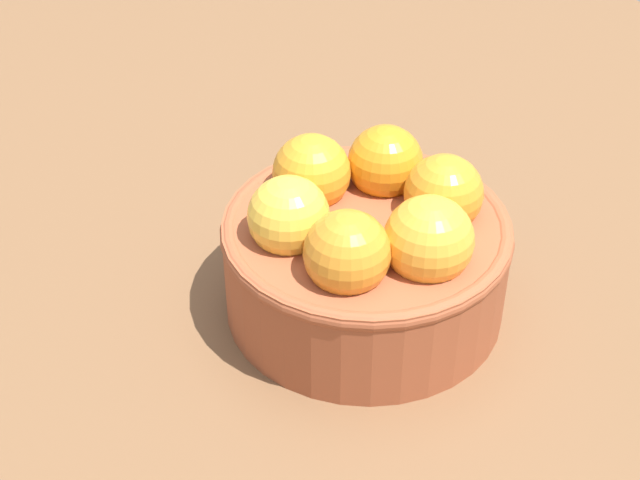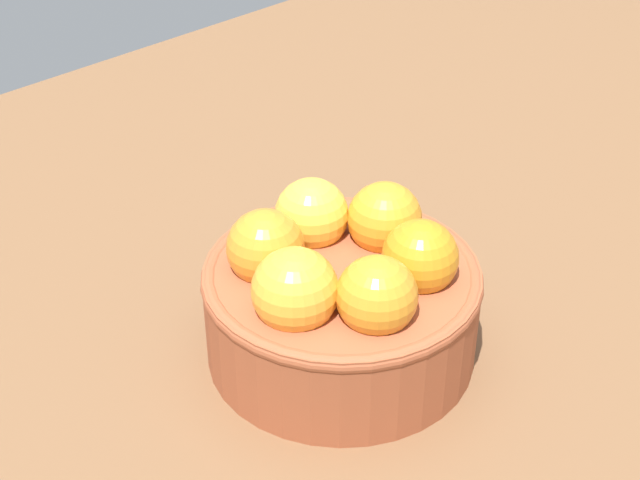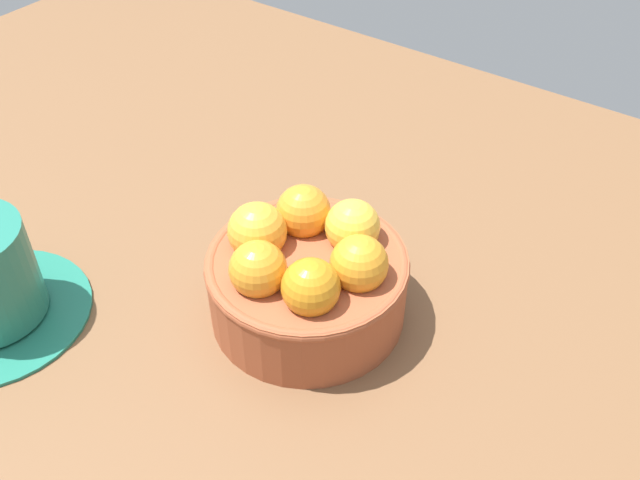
# 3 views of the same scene
# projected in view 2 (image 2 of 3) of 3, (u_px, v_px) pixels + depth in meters

# --- Properties ---
(ground_plane) EXTENTS (1.39, 0.91, 0.05)m
(ground_plane) POSITION_uv_depth(u_px,v_px,m) (340.00, 381.00, 0.58)
(ground_plane) COLOR brown
(terracotta_bowl) EXTENTS (0.16, 0.16, 0.09)m
(terracotta_bowl) POSITION_uv_depth(u_px,v_px,m) (341.00, 295.00, 0.54)
(terracotta_bowl) COLOR #9E4C2D
(terracotta_bowl) RESTS_ON ground_plane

